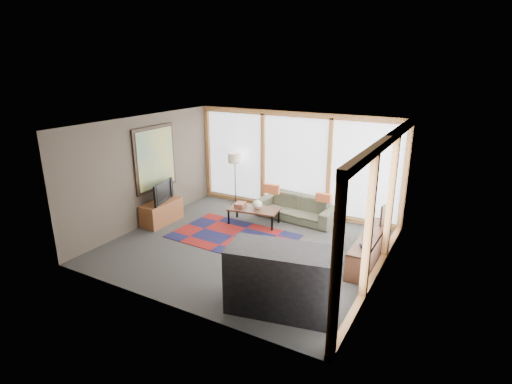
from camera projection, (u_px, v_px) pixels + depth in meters
The scene contains 17 objects.
ground at pixel (247, 246), 8.52m from camera, with size 5.50×5.50×0.00m, color #2C2C2A.
room_envelope at pixel (281, 173), 8.28m from camera, with size 5.52×5.02×2.62m.
rug at pixel (233, 236), 8.99m from camera, with size 2.68×1.73×0.01m, color maroon.
sofa at pixel (297, 208), 9.91m from camera, with size 2.01×0.79×0.59m, color #3D412F.
pillow_left at pixel (272, 189), 10.06m from camera, with size 0.41×0.12×0.23m, color #B9552B.
pillow_right at pixel (324, 198), 9.43m from camera, with size 0.37×0.11×0.20m, color #B9552B.
floor_lamp at pixel (235, 179), 10.81m from camera, with size 0.36×0.36×1.45m, color #2F1F18, non-canonical shape.
coffee_table at pixel (254, 216), 9.65m from camera, with size 1.18×0.59×0.39m, color #321E13, non-canonical shape.
book_stack at pixel (240, 205), 9.70m from camera, with size 0.23×0.29×0.10m, color brown.
vase at pixel (257, 204), 9.55m from camera, with size 0.24×0.24×0.21m, color beige.
bookshelf at pixel (369, 248), 7.83m from camera, with size 0.38×2.08×0.52m, color #321E13, non-canonical shape.
bowl_a at pixel (365, 245), 7.24m from camera, with size 0.20×0.20×0.10m, color black.
bowl_b at pixel (366, 238), 7.59m from camera, with size 0.15×0.15×0.08m, color black.
shelf_picture at pixel (385, 215), 8.23m from camera, with size 0.04×0.34×0.44m, color black.
tv_console at pixel (162, 212), 9.69m from camera, with size 0.45×1.09×0.54m, color brown.
television at pixel (160, 192), 9.52m from camera, with size 0.89×0.12×0.51m, color black.
bar_counter at pixel (281, 280), 6.17m from camera, with size 1.66×0.77×1.05m, color black.
Camera 1 is at (3.93, -6.68, 3.72)m, focal length 28.00 mm.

